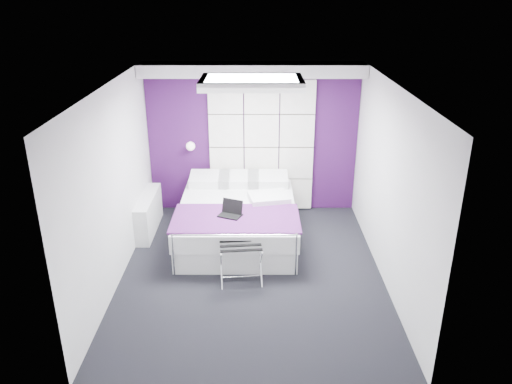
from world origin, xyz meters
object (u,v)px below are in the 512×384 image
at_px(radiator, 149,214).
at_px(laptop, 230,211).
at_px(wall_lamp, 191,145).
at_px(nightstand, 201,184).
at_px(bed, 238,219).
at_px(luggage_rack, 241,263).

bearing_deg(radiator, laptop, -28.71).
relative_size(wall_lamp, radiator, 0.12).
bearing_deg(radiator, nightstand, 42.64).
distance_m(bed, nightstand, 1.21).
distance_m(wall_lamp, bed, 1.59).
bearing_deg(luggage_rack, laptop, 97.13).
height_order(wall_lamp, bed, wall_lamp).
relative_size(radiator, nightstand, 2.78).
relative_size(wall_lamp, laptop, 0.47).
bearing_deg(nightstand, luggage_rack, -71.15).
height_order(wall_lamp, laptop, wall_lamp).
relative_size(wall_lamp, luggage_rack, 0.27).
distance_m(radiator, nightstand, 1.09).
bearing_deg(luggage_rack, wall_lamp, 105.97).
height_order(nightstand, laptop, laptop).
bearing_deg(luggage_rack, radiator, 129.84).
bearing_deg(luggage_rack, nightstand, 103.13).
bearing_deg(laptop, luggage_rack, -53.99).
bearing_deg(nightstand, wall_lamp, 164.27).
bearing_deg(wall_lamp, nightstand, -15.73).
relative_size(wall_lamp, bed, 0.07).
xyz_separation_m(radiator, laptop, (1.37, -0.75, 0.38)).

